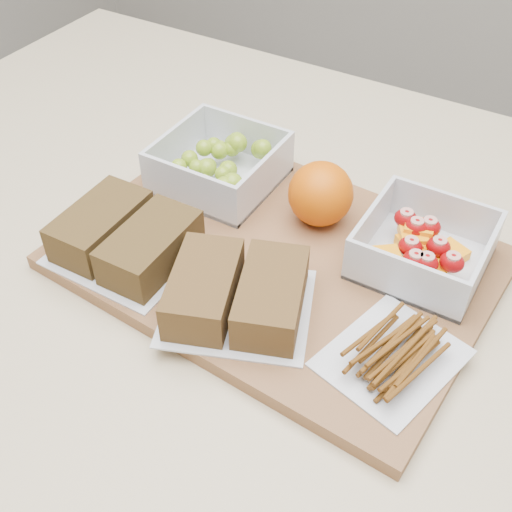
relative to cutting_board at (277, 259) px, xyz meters
The scene contains 8 objects.
counter 0.46m from the cutting_board, 104.16° to the right, with size 1.20×0.90×0.90m, color beige.
cutting_board is the anchor object (origin of this frame).
grape_container 0.14m from the cutting_board, 146.37° to the left, with size 0.13×0.13×0.05m.
fruit_container 0.15m from the cutting_board, 24.74° to the left, with size 0.12×0.12×0.05m.
orange 0.08m from the cutting_board, 80.72° to the left, with size 0.07×0.07×0.07m, color #E35D05.
sandwich_bag_left 0.16m from the cutting_board, 150.23° to the right, with size 0.14×0.12×0.04m.
sandwich_bag_center 0.09m from the cutting_board, 86.74° to the right, with size 0.17×0.16×0.04m.
pretzel_bag 0.17m from the cutting_board, 23.85° to the right, with size 0.13×0.14×0.03m.
Camera 1 is at (0.23, -0.40, 1.37)m, focal length 45.00 mm.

